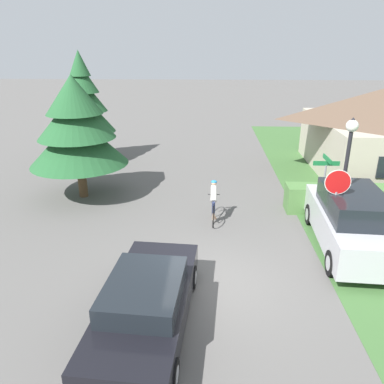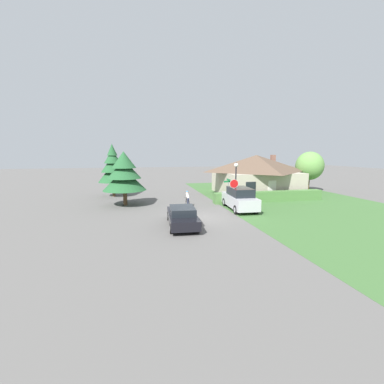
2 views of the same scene
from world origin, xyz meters
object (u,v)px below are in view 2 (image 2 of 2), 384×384
object	(u,v)px
stop_sign	(234,188)
conifer_tall_near	(124,174)
cottage_house	(256,174)
street_lamp	(236,176)
cyclist	(188,200)
street_name_sign	(228,187)
deciduous_tree_right	(310,166)
sedan_left_lane	(182,216)
conifer_tall_far	(113,167)
parked_suv_right	(240,199)

from	to	relation	value
stop_sign	conifer_tall_near	xyz separation A→B (m)	(-9.14, 4.31, 1.06)
cottage_house	street_lamp	size ratio (longest dim) A/B	2.30
street_lamp	cyclist	bearing A→B (deg)	157.72
street_name_sign	deciduous_tree_right	size ratio (longest dim) A/B	0.50
sedan_left_lane	conifer_tall_near	xyz separation A→B (m)	(-4.04, 7.92, 2.33)
cyclist	street_lamp	distance (m)	4.78
stop_sign	sedan_left_lane	bearing A→B (deg)	39.22
cottage_house	street_name_sign	distance (m)	8.53
conifer_tall_near	stop_sign	bearing A→B (deg)	-25.26
cottage_house	stop_sign	world-z (taller)	cottage_house
cottage_house	street_name_sign	world-z (taller)	cottage_house
cottage_house	cyclist	xyz separation A→B (m)	(-9.62, -6.12, -1.70)
cottage_house	conifer_tall_far	size ratio (longest dim) A/B	1.60
street_name_sign	street_lamp	bearing A→B (deg)	-85.79
conifer_tall_near	deciduous_tree_right	distance (m)	22.72
sedan_left_lane	parked_suv_right	bearing A→B (deg)	-51.94
stop_sign	street_lamp	distance (m)	1.17
cyclist	stop_sign	size ratio (longest dim) A/B	0.68
deciduous_tree_right	stop_sign	bearing A→B (deg)	-148.39
street_name_sign	conifer_tall_far	world-z (taller)	conifer_tall_far
sedan_left_lane	deciduous_tree_right	xyz separation A→B (m)	(18.35, 11.76, 2.61)
cottage_house	parked_suv_right	size ratio (longest dim) A/B	1.91
deciduous_tree_right	cottage_house	bearing A→B (deg)	179.00
stop_sign	conifer_tall_far	bearing A→B (deg)	-38.45
stop_sign	deciduous_tree_right	distance (m)	15.62
street_name_sign	conifer_tall_near	bearing A→B (deg)	166.46
deciduous_tree_right	sedan_left_lane	bearing A→B (deg)	-147.34
conifer_tall_near	conifer_tall_far	world-z (taller)	conifer_tall_far
stop_sign	street_name_sign	xyz separation A→B (m)	(0.26, 2.05, -0.17)
stop_sign	street_lamp	xyz separation A→B (m)	(0.37, 0.55, 0.97)
cyclist	stop_sign	bearing A→B (deg)	-120.51
conifer_tall_near	street_name_sign	bearing A→B (deg)	-13.54
parked_suv_right	cyclist	bearing A→B (deg)	69.60
conifer_tall_near	deciduous_tree_right	size ratio (longest dim) A/B	1.00
cyclist	conifer_tall_near	world-z (taller)	conifer_tall_near
sedan_left_lane	parked_suv_right	xyz separation A→B (m)	(5.76, 3.90, 0.29)
cyclist	street_name_sign	world-z (taller)	street_name_sign
cyclist	deciduous_tree_right	world-z (taller)	deciduous_tree_right
cyclist	stop_sign	distance (m)	4.35
sedan_left_lane	cyclist	world-z (taller)	cyclist
parked_suv_right	cottage_house	bearing A→B (deg)	-30.62
street_lamp	conifer_tall_near	distance (m)	10.22
street_lamp	conifer_tall_near	world-z (taller)	conifer_tall_near
sedan_left_lane	street_lamp	bearing A→B (deg)	-48.79
street_lamp	street_name_sign	distance (m)	1.88
cyclist	parked_suv_right	world-z (taller)	parked_suv_right
cottage_house	sedan_left_lane	bearing A→B (deg)	-132.79
sedan_left_lane	parked_suv_right	size ratio (longest dim) A/B	0.97
sedan_left_lane	stop_sign	xyz separation A→B (m)	(5.10, 3.60, 1.27)
cyclist	street_lamp	world-z (taller)	street_lamp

